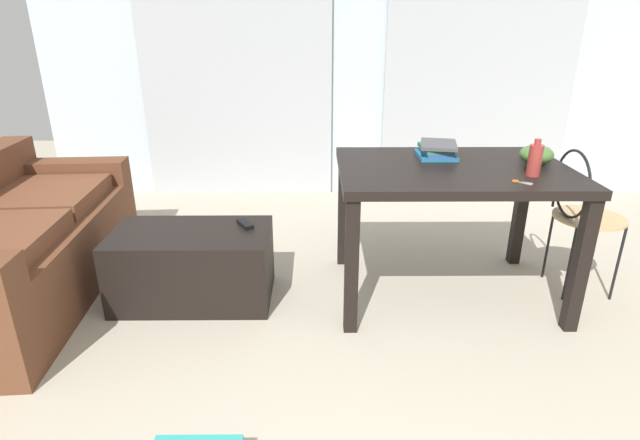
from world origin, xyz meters
TOP-DOWN VIEW (x-y plane):
  - ground_plane at (0.00, 1.49)m, footprint 9.08×9.08m
  - wall_back at (0.00, 3.78)m, footprint 5.71×0.10m
  - curtains at (0.00, 3.70)m, footprint 3.90×0.03m
  - couch at (-2.18, 1.74)m, footprint 0.98×1.89m
  - coffee_table at (-1.11, 1.70)m, footprint 0.90×0.51m
  - craft_table at (0.39, 1.76)m, footprint 1.28×0.91m
  - wire_chair at (1.17, 1.80)m, footprint 0.41×0.41m
  - bottle_near at (0.75, 1.56)m, footprint 0.07×0.07m
  - bowl at (0.86, 1.79)m, footprint 0.18×0.18m
  - book_stack at (0.34, 1.95)m, footprint 0.25×0.31m
  - scissors at (0.64, 1.45)m, footprint 0.09×0.08m
  - tv_remote_primary at (-0.80, 1.78)m, footprint 0.12×0.15m

SIDE VIEW (x-z plane):
  - ground_plane at x=0.00m, z-range 0.00..0.00m
  - coffee_table at x=-1.11m, z-range 0.00..0.43m
  - couch at x=-2.18m, z-range -0.07..0.71m
  - tv_remote_primary at x=-0.80m, z-range 0.43..0.45m
  - wire_chair at x=1.17m, z-range 0.11..0.99m
  - craft_table at x=0.39m, z-range 0.29..1.09m
  - scissors at x=0.64m, z-range 0.80..0.80m
  - book_stack at x=0.34m, z-range 0.80..0.88m
  - bowl at x=0.86m, z-range 0.80..0.91m
  - bottle_near at x=0.75m, z-range 0.79..0.98m
  - curtains at x=0.00m, z-range 0.00..2.35m
  - wall_back at x=0.00m, z-range 0.00..2.70m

